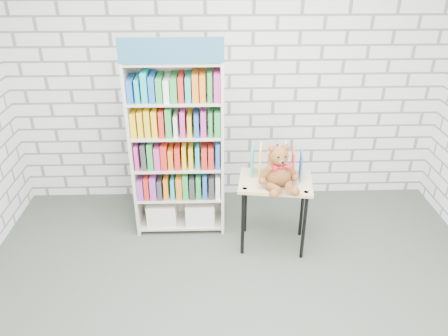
{
  "coord_description": "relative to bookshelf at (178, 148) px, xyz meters",
  "views": [
    {
      "loc": [
        -0.18,
        -2.37,
        2.64
      ],
      "look_at": [
        -0.08,
        0.95,
        0.88
      ],
      "focal_mm": 35.0,
      "sensor_mm": 36.0,
      "label": 1
    }
  ],
  "objects": [
    {
      "name": "ground",
      "position": [
        0.51,
        -1.36,
        -0.88
      ],
      "size": [
        4.5,
        4.5,
        0.0
      ],
      "primitive_type": "plane",
      "color": "#3E483C",
      "rests_on": "ground"
    },
    {
      "name": "room_shell",
      "position": [
        0.51,
        -1.36,
        0.9
      ],
      "size": [
        4.52,
        4.02,
        2.81
      ],
      "color": "silver",
      "rests_on": "ground"
    },
    {
      "name": "bookshelf",
      "position": [
        0.0,
        0.0,
        0.0
      ],
      "size": [
        0.86,
        0.34,
        1.94
      ],
      "color": "beige",
      "rests_on": "ground"
    },
    {
      "name": "display_table",
      "position": [
        0.89,
        -0.33,
        -0.28
      ],
      "size": [
        0.71,
        0.54,
        0.7
      ],
      "color": "tan",
      "rests_on": "ground"
    },
    {
      "name": "table_books",
      "position": [
        0.9,
        -0.22,
        -0.05
      ],
      "size": [
        0.48,
        0.26,
        0.27
      ],
      "color": "teal",
      "rests_on": "display_table"
    },
    {
      "name": "teddy_bear",
      "position": [
        0.89,
        -0.43,
        -0.03
      ],
      "size": [
        0.36,
        0.35,
        0.39
      ],
      "color": "brown",
      "rests_on": "display_table"
    }
  ]
}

